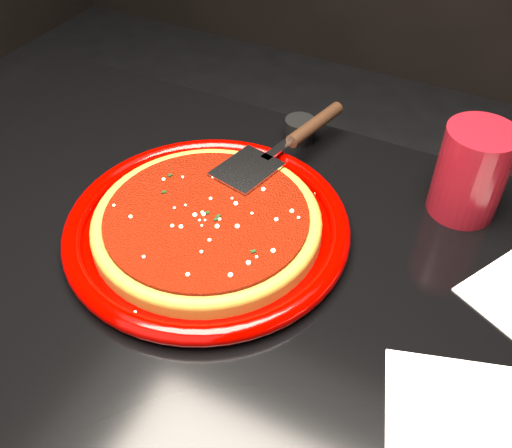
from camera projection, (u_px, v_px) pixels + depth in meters
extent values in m
cube|color=black|center=(228.00, 425.00, 0.99)|extent=(1.20, 0.80, 0.75)
cylinder|color=#720100|center=(207.00, 226.00, 0.79)|extent=(0.51, 0.51, 0.03)
cylinder|color=brown|center=(207.00, 224.00, 0.78)|extent=(0.41, 0.41, 0.02)
torus|color=brown|center=(207.00, 220.00, 0.78)|extent=(0.41, 0.41, 0.02)
cylinder|color=#671004|center=(207.00, 217.00, 0.77)|extent=(0.36, 0.36, 0.01)
cylinder|color=maroon|center=(471.00, 172.00, 0.79)|extent=(0.12, 0.12, 0.14)
cube|color=white|center=(455.00, 417.00, 0.60)|extent=(0.18, 0.18, 0.00)
cylinder|color=black|center=(300.00, 130.00, 0.95)|extent=(0.05, 0.05, 0.04)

